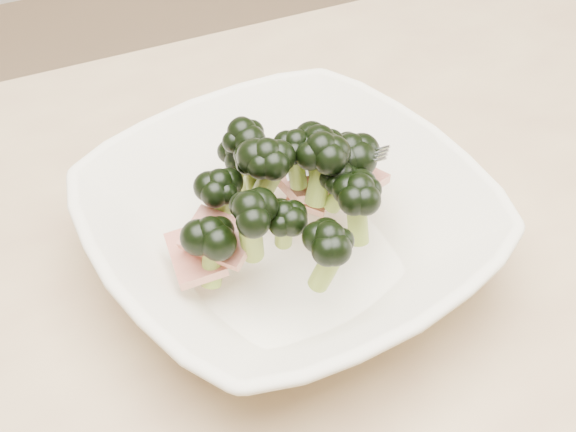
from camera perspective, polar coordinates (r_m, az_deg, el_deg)
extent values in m
cube|color=tan|center=(0.59, -3.56, -10.50)|extent=(1.20, 0.80, 0.04)
cylinder|color=tan|center=(1.27, 14.84, 0.00)|extent=(0.06, 0.06, 0.71)
imported|color=silver|center=(0.60, 0.00, -1.00)|extent=(0.34, 0.34, 0.07)
cylinder|color=olive|center=(0.62, -3.17, 3.75)|extent=(0.02, 0.02, 0.05)
ellipsoid|color=black|center=(0.60, -3.28, 5.98)|extent=(0.04, 0.04, 0.03)
cylinder|color=olive|center=(0.56, -0.29, -1.19)|extent=(0.01, 0.02, 0.03)
ellipsoid|color=black|center=(0.54, -0.29, 0.13)|extent=(0.03, 0.03, 0.03)
cylinder|color=olive|center=(0.59, 0.59, 3.52)|extent=(0.02, 0.02, 0.04)
ellipsoid|color=black|center=(0.57, 0.60, 5.26)|extent=(0.03, 0.03, 0.03)
cylinder|color=olive|center=(0.54, 2.86, -3.54)|extent=(0.03, 0.02, 0.05)
ellipsoid|color=black|center=(0.52, 2.96, -1.51)|extent=(0.04, 0.04, 0.03)
cylinder|color=olive|center=(0.63, -3.39, 3.21)|extent=(0.02, 0.02, 0.03)
ellipsoid|color=black|center=(0.62, -3.47, 4.74)|extent=(0.04, 0.04, 0.03)
cylinder|color=olive|center=(0.64, 2.17, 3.62)|extent=(0.02, 0.02, 0.03)
ellipsoid|color=black|center=(0.63, 2.21, 4.76)|extent=(0.03, 0.03, 0.02)
cylinder|color=olive|center=(0.55, -2.64, -1.61)|extent=(0.02, 0.03, 0.05)
ellipsoid|color=black|center=(0.53, -2.74, 0.57)|extent=(0.04, 0.04, 0.03)
cylinder|color=olive|center=(0.59, -2.58, 2.98)|extent=(0.01, 0.02, 0.03)
ellipsoid|color=black|center=(0.57, -2.65, 4.54)|extent=(0.03, 0.03, 0.02)
cylinder|color=olive|center=(0.57, -5.36, -3.06)|extent=(0.03, 0.03, 0.05)
ellipsoid|color=black|center=(0.55, -5.54, -1.17)|extent=(0.04, 0.04, 0.03)
cylinder|color=olive|center=(0.59, -2.67, 2.57)|extent=(0.02, 0.02, 0.04)
ellipsoid|color=black|center=(0.58, -2.74, 4.35)|extent=(0.03, 0.03, 0.02)
cylinder|color=olive|center=(0.58, 3.65, 1.52)|extent=(0.02, 0.02, 0.03)
ellipsoid|color=black|center=(0.57, 3.74, 2.99)|extent=(0.03, 0.03, 0.03)
cylinder|color=olive|center=(0.57, -1.46, 2.43)|extent=(0.03, 0.02, 0.04)
ellipsoid|color=black|center=(0.55, -1.51, 4.43)|extent=(0.04, 0.04, 0.03)
cylinder|color=olive|center=(0.58, -4.75, 0.59)|extent=(0.02, 0.02, 0.04)
ellipsoid|color=black|center=(0.56, -4.89, 2.36)|extent=(0.03, 0.03, 0.03)
cylinder|color=olive|center=(0.58, 2.33, 2.74)|extent=(0.03, 0.02, 0.05)
ellipsoid|color=black|center=(0.56, 2.40, 4.85)|extent=(0.04, 0.04, 0.03)
cylinder|color=olive|center=(0.58, 4.94, -0.05)|extent=(0.02, 0.03, 0.04)
ellipsoid|color=black|center=(0.56, 5.10, 1.94)|extent=(0.04, 0.04, 0.03)
cylinder|color=olive|center=(0.59, 2.16, 3.49)|extent=(0.03, 0.03, 0.04)
ellipsoid|color=black|center=(0.58, 2.22, 5.34)|extent=(0.04, 0.04, 0.03)
cylinder|color=olive|center=(0.61, 4.30, 2.58)|extent=(0.03, 0.03, 0.05)
ellipsoid|color=black|center=(0.59, 4.45, 4.75)|extent=(0.04, 0.04, 0.03)
cylinder|color=olive|center=(0.62, 2.78, 2.99)|extent=(0.01, 0.02, 0.03)
ellipsoid|color=black|center=(0.61, 2.83, 4.28)|extent=(0.03, 0.03, 0.03)
cube|color=maroon|center=(0.62, 0.88, 2.21)|extent=(0.04, 0.05, 0.02)
cube|color=maroon|center=(0.62, 4.75, 3.15)|extent=(0.05, 0.06, 0.01)
cube|color=maroon|center=(0.62, 1.72, 1.75)|extent=(0.05, 0.05, 0.02)
cube|color=maroon|center=(0.64, -0.55, 3.53)|extent=(0.05, 0.05, 0.02)
cube|color=maroon|center=(0.57, -4.90, -1.52)|extent=(0.06, 0.06, 0.02)
cube|color=maroon|center=(0.58, -6.60, -2.71)|extent=(0.04, 0.06, 0.01)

